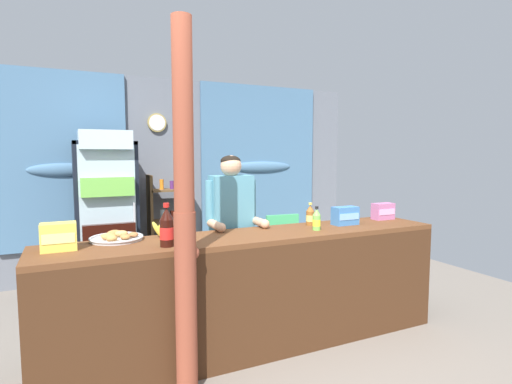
{
  "coord_description": "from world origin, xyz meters",
  "views": [
    {
      "loc": [
        -1.25,
        -2.48,
        1.58
      ],
      "look_at": [
        0.25,
        0.68,
        1.25
      ],
      "focal_mm": 28.01,
      "sensor_mm": 36.0,
      "label": 1
    }
  ],
  "objects_px": {
    "snack_box_wafer": "(383,211)",
    "pastry_tray": "(117,237)",
    "soda_bottle_lime_soda": "(317,220)",
    "snack_box_instant_noodle": "(59,237)",
    "timber_post": "(185,220)",
    "bottle_shelf_rack": "(168,224)",
    "drink_fridge": "(106,205)",
    "stall_counter": "(262,281)",
    "shopkeeper": "(232,221)",
    "plastic_lawn_chair": "(278,242)",
    "soda_bottle_iced_tea": "(310,216)",
    "snack_box_biscuit": "(345,216)",
    "banana_bunch": "(168,229)",
    "soda_bottle_cola": "(167,228)"
  },
  "relations": [
    {
      "from": "soda_bottle_lime_soda",
      "to": "timber_post",
      "type": "bearing_deg",
      "value": -165.58
    },
    {
      "from": "timber_post",
      "to": "pastry_tray",
      "type": "bearing_deg",
      "value": 120.4
    },
    {
      "from": "bottle_shelf_rack",
      "to": "soda_bottle_lime_soda",
      "type": "distance_m",
      "value": 2.43
    },
    {
      "from": "shopkeeper",
      "to": "soda_bottle_lime_soda",
      "type": "height_order",
      "value": "shopkeeper"
    },
    {
      "from": "stall_counter",
      "to": "soda_bottle_iced_tea",
      "type": "distance_m",
      "value": 0.81
    },
    {
      "from": "snack_box_wafer",
      "to": "pastry_tray",
      "type": "xyz_separation_m",
      "value": [
        -2.49,
        0.1,
        -0.06
      ]
    },
    {
      "from": "timber_post",
      "to": "banana_bunch",
      "type": "relative_size",
      "value": 9.03
    },
    {
      "from": "bottle_shelf_rack",
      "to": "snack_box_instant_noodle",
      "type": "distance_m",
      "value": 2.5
    },
    {
      "from": "bottle_shelf_rack",
      "to": "snack_box_wafer",
      "type": "distance_m",
      "value": 2.69
    },
    {
      "from": "snack_box_wafer",
      "to": "stall_counter",
      "type": "bearing_deg",
      "value": -170.58
    },
    {
      "from": "soda_bottle_iced_tea",
      "to": "snack_box_biscuit",
      "type": "height_order",
      "value": "soda_bottle_iced_tea"
    },
    {
      "from": "drink_fridge",
      "to": "soda_bottle_lime_soda",
      "type": "bearing_deg",
      "value": -52.3
    },
    {
      "from": "shopkeeper",
      "to": "bottle_shelf_rack",
      "type": "bearing_deg",
      "value": 95.95
    },
    {
      "from": "drink_fridge",
      "to": "shopkeeper",
      "type": "distance_m",
      "value": 1.73
    },
    {
      "from": "bottle_shelf_rack",
      "to": "soda_bottle_lime_soda",
      "type": "relative_size",
      "value": 6.56
    },
    {
      "from": "snack_box_instant_noodle",
      "to": "banana_bunch",
      "type": "bearing_deg",
      "value": 9.88
    },
    {
      "from": "pastry_tray",
      "to": "banana_bunch",
      "type": "height_order",
      "value": "banana_bunch"
    },
    {
      "from": "timber_post",
      "to": "banana_bunch",
      "type": "xyz_separation_m",
      "value": [
        0.02,
        0.57,
        -0.16
      ]
    },
    {
      "from": "shopkeeper",
      "to": "snack_box_instant_noodle",
      "type": "distance_m",
      "value": 1.45
    },
    {
      "from": "plastic_lawn_chair",
      "to": "pastry_tray",
      "type": "distance_m",
      "value": 2.4
    },
    {
      "from": "shopkeeper",
      "to": "snack_box_wafer",
      "type": "bearing_deg",
      "value": -12.39
    },
    {
      "from": "snack_box_wafer",
      "to": "soda_bottle_lime_soda",
      "type": "bearing_deg",
      "value": -168.09
    },
    {
      "from": "drink_fridge",
      "to": "soda_bottle_iced_tea",
      "type": "height_order",
      "value": "drink_fridge"
    },
    {
      "from": "snack_box_biscuit",
      "to": "timber_post",
      "type": "bearing_deg",
      "value": -165.32
    },
    {
      "from": "timber_post",
      "to": "bottle_shelf_rack",
      "type": "distance_m",
      "value": 2.68
    },
    {
      "from": "soda_bottle_lime_soda",
      "to": "snack_box_instant_noodle",
      "type": "xyz_separation_m",
      "value": [
        -1.97,
        0.13,
        0.01
      ]
    },
    {
      "from": "soda_bottle_iced_tea",
      "to": "snack_box_biscuit",
      "type": "relative_size",
      "value": 0.88
    },
    {
      "from": "soda_bottle_cola",
      "to": "soda_bottle_iced_tea",
      "type": "distance_m",
      "value": 1.4
    },
    {
      "from": "timber_post",
      "to": "soda_bottle_lime_soda",
      "type": "xyz_separation_m",
      "value": [
        1.23,
        0.32,
        -0.14
      ]
    },
    {
      "from": "bottle_shelf_rack",
      "to": "soda_bottle_cola",
      "type": "xyz_separation_m",
      "value": [
        -0.53,
        -2.35,
        0.39
      ]
    },
    {
      "from": "soda_bottle_lime_soda",
      "to": "snack_box_wafer",
      "type": "bearing_deg",
      "value": 11.91
    },
    {
      "from": "stall_counter",
      "to": "pastry_tray",
      "type": "relative_size",
      "value": 8.45
    },
    {
      "from": "snack_box_biscuit",
      "to": "banana_bunch",
      "type": "distance_m",
      "value": 1.59
    },
    {
      "from": "snack_box_wafer",
      "to": "banana_bunch",
      "type": "height_order",
      "value": "snack_box_wafer"
    },
    {
      "from": "snack_box_wafer",
      "to": "snack_box_instant_noodle",
      "type": "distance_m",
      "value": 2.88
    },
    {
      "from": "soda_bottle_lime_soda",
      "to": "snack_box_wafer",
      "type": "relative_size",
      "value": 0.95
    },
    {
      "from": "shopkeeper",
      "to": "plastic_lawn_chair",
      "type": "bearing_deg",
      "value": 43.93
    },
    {
      "from": "soda_bottle_cola",
      "to": "snack_box_biscuit",
      "type": "distance_m",
      "value": 1.68
    },
    {
      "from": "drink_fridge",
      "to": "stall_counter",
      "type": "bearing_deg",
      "value": -63.97
    },
    {
      "from": "bottle_shelf_rack",
      "to": "soda_bottle_lime_soda",
      "type": "bearing_deg",
      "value": -71.75
    },
    {
      "from": "stall_counter",
      "to": "soda_bottle_iced_tea",
      "type": "relative_size",
      "value": 16.06
    },
    {
      "from": "timber_post",
      "to": "snack_box_instant_noodle",
      "type": "height_order",
      "value": "timber_post"
    },
    {
      "from": "shopkeeper",
      "to": "pastry_tray",
      "type": "height_order",
      "value": "shopkeeper"
    },
    {
      "from": "timber_post",
      "to": "soda_bottle_cola",
      "type": "bearing_deg",
      "value": 103.38
    },
    {
      "from": "soda_bottle_lime_soda",
      "to": "pastry_tray",
      "type": "bearing_deg",
      "value": 169.49
    },
    {
      "from": "snack_box_instant_noodle",
      "to": "banana_bunch",
      "type": "height_order",
      "value": "snack_box_instant_noodle"
    },
    {
      "from": "stall_counter",
      "to": "timber_post",
      "type": "height_order",
      "value": "timber_post"
    },
    {
      "from": "soda_bottle_lime_soda",
      "to": "snack_box_wafer",
      "type": "xyz_separation_m",
      "value": [
        0.91,
        0.19,
        -0.01
      ]
    },
    {
      "from": "snack_box_biscuit",
      "to": "pastry_tray",
      "type": "bearing_deg",
      "value": 174.54
    },
    {
      "from": "timber_post",
      "to": "banana_bunch",
      "type": "distance_m",
      "value": 0.6
    }
  ]
}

